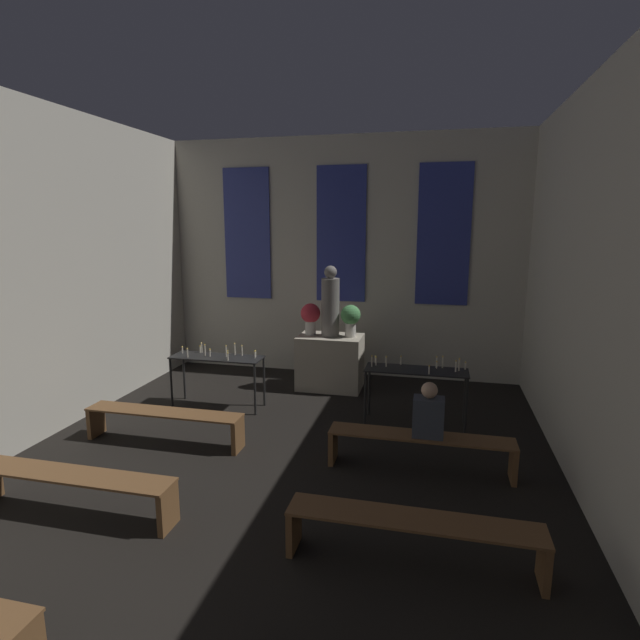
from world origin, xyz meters
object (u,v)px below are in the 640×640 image
(candle_rack_left, at_px, (217,362))
(pew_third_right, at_px, (412,530))
(flower_vase_right, at_px, (351,318))
(altar, at_px, (330,362))
(candle_rack_right, at_px, (416,376))
(person_seated, at_px, (428,413))
(pew_back_right, at_px, (420,444))
(flower_vase_left, at_px, (310,316))
(pew_third_left, at_px, (72,484))
(statue, at_px, (330,304))
(pew_back_left, at_px, (164,419))

(candle_rack_left, bearing_deg, pew_third_right, -44.43)
(pew_third_right, bearing_deg, flower_vase_right, 106.37)
(altar, relative_size, candle_rack_right, 0.76)
(flower_vase_right, distance_m, person_seated, 3.18)
(candle_rack_left, xyz_separation_m, candle_rack_right, (3.14, 0.00, -0.00))
(person_seated, bearing_deg, flower_vase_right, 116.96)
(candle_rack_left, relative_size, pew_back_right, 0.68)
(flower_vase_left, relative_size, pew_back_right, 0.26)
(candle_rack_left, bearing_deg, person_seated, -23.39)
(pew_third_left, bearing_deg, candle_rack_right, 44.43)
(candle_rack_left, xyz_separation_m, pew_back_right, (3.27, -1.45, -0.40))
(statue, relative_size, flower_vase_right, 2.19)
(altar, bearing_deg, candle_rack_left, -139.62)
(statue, distance_m, candle_rack_right, 2.21)
(pew_third_right, bearing_deg, pew_third_left, 180.00)
(candle_rack_left, relative_size, person_seated, 2.24)
(pew_back_left, relative_size, pew_back_right, 1.00)
(pew_back_left, distance_m, pew_back_right, 3.39)
(altar, height_order, pew_third_right, altar)
(altar, bearing_deg, flower_vase_left, 180.00)
(altar, distance_m, pew_third_left, 4.85)
(flower_vase_right, bearing_deg, person_seated, -63.04)
(statue, height_order, pew_third_right, statue)
(statue, distance_m, flower_vase_left, 0.43)
(flower_vase_right, bearing_deg, flower_vase_left, 180.00)
(pew_third_left, bearing_deg, candle_rack_left, 87.76)
(flower_vase_right, relative_size, candle_rack_left, 0.38)
(flower_vase_right, relative_size, pew_back_left, 0.26)
(pew_third_left, relative_size, pew_back_right, 1.00)
(person_seated, bearing_deg, altar, 122.57)
(flower_vase_right, height_order, pew_back_left, flower_vase_right)
(candle_rack_right, xyz_separation_m, pew_back_right, (0.12, -1.45, -0.40))
(candle_rack_right, distance_m, pew_third_left, 4.60)
(pew_back_left, bearing_deg, flower_vase_left, 64.42)
(altar, height_order, statue, statue)
(candle_rack_right, distance_m, pew_third_right, 3.23)
(altar, xyz_separation_m, statue, (0.00, -0.00, 1.06))
(candle_rack_right, distance_m, pew_back_left, 3.60)
(flower_vase_right, height_order, pew_third_right, flower_vase_right)
(flower_vase_left, xyz_separation_m, candle_rack_left, (-1.21, -1.34, -0.57))
(candle_rack_right, height_order, pew_back_right, candle_rack_right)
(altar, bearing_deg, statue, -90.00)
(altar, relative_size, pew_back_left, 0.52)
(flower_vase_left, height_order, pew_back_right, flower_vase_left)
(flower_vase_right, bearing_deg, altar, 180.00)
(statue, relative_size, pew_back_left, 0.57)
(statue, relative_size, pew_back_right, 0.57)
(pew_back_right, xyz_separation_m, person_seated, (0.08, -0.00, 0.40))
(flower_vase_left, relative_size, person_seated, 0.86)
(flower_vase_left, bearing_deg, candle_rack_left, -132.12)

